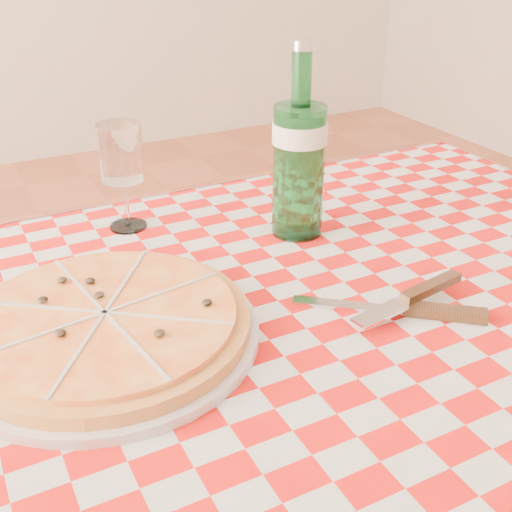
# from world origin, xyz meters

# --- Properties ---
(dining_table) EXTENTS (1.20, 0.80, 0.75)m
(dining_table) POSITION_xyz_m (0.00, 0.00, 0.66)
(dining_table) COLOR brown
(dining_table) RESTS_ON ground
(tablecloth) EXTENTS (1.30, 0.90, 0.01)m
(tablecloth) POSITION_xyz_m (0.00, 0.00, 0.75)
(tablecloth) COLOR #A50C0A
(tablecloth) RESTS_ON dining_table
(pizza_plate) EXTENTS (0.41, 0.41, 0.05)m
(pizza_plate) POSITION_xyz_m (-0.22, 0.05, 0.78)
(pizza_plate) COLOR #BF8B3F
(pizza_plate) RESTS_ON tablecloth
(water_bottle) EXTENTS (0.08, 0.08, 0.29)m
(water_bottle) POSITION_xyz_m (0.13, 0.20, 0.91)
(water_bottle) COLOR #175E26
(water_bottle) RESTS_ON tablecloth
(wine_glass) EXTENTS (0.08, 0.08, 0.17)m
(wine_glass) POSITION_xyz_m (-0.11, 0.34, 0.84)
(wine_glass) COLOR white
(wine_glass) RESTS_ON tablecloth
(cutlery) EXTENTS (0.30, 0.26, 0.03)m
(cutlery) POSITION_xyz_m (0.13, -0.06, 0.77)
(cutlery) COLOR silver
(cutlery) RESTS_ON tablecloth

